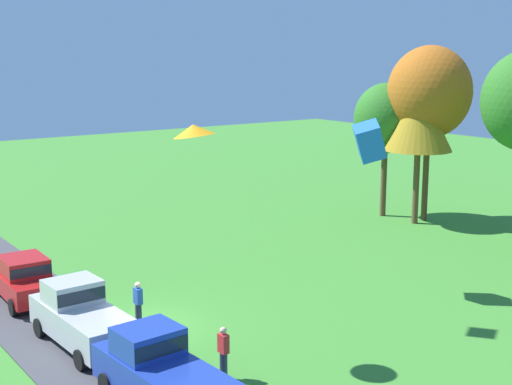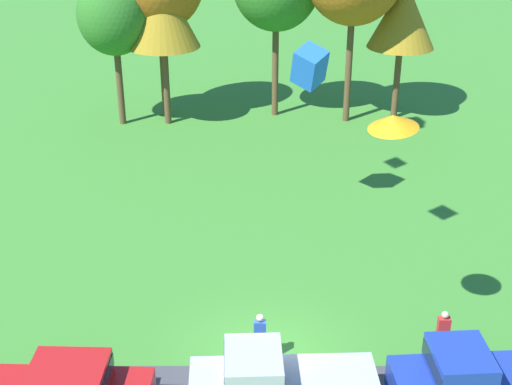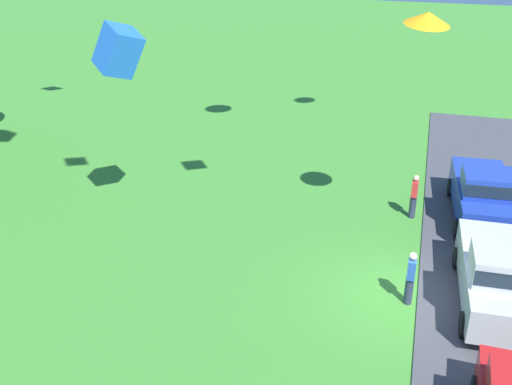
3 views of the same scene
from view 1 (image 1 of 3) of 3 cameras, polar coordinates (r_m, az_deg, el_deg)
ground_plane at (r=26.98m, az=-8.79°, el=-10.59°), size 120.00×120.00×0.00m
pavement_strip at (r=25.97m, az=-14.13°, el=-11.62°), size 36.00×4.40×0.06m
car_sedan_mid_row at (r=30.32m, az=-18.08°, el=-6.47°), size 4.46×2.07×1.84m
car_pickup_near_entrance at (r=25.44m, az=-13.83°, el=-9.49°), size 5.07×2.19×2.14m
car_pickup_by_flagpole at (r=20.92m, az=-7.70°, el=-13.91°), size 5.11×2.29×2.14m
person_on_lawn at (r=22.42m, az=-2.62°, el=-12.68°), size 0.36×0.24×1.71m
person_beside_suv at (r=26.77m, az=-9.41°, el=-8.78°), size 0.36×0.24×1.71m
tree_lone_near at (r=43.90m, az=10.35°, el=5.82°), size 3.86×3.86×8.15m
tree_far_left at (r=43.13m, az=13.71°, el=7.78°), size 4.91×4.91×10.36m
tree_right_of_center at (r=42.22m, az=12.91°, el=5.86°), size 3.90×3.90×8.24m
kite_delta_trailing_tail at (r=22.47m, az=-5.01°, el=4.98°), size 1.90×1.89×0.55m
kite_box_topmost at (r=29.50m, az=9.07°, el=4.06°), size 1.50×1.86×1.87m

